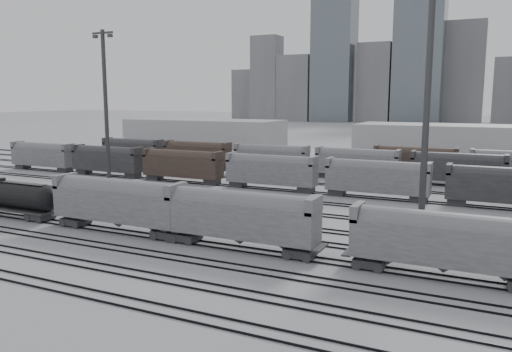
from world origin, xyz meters
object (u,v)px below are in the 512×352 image
at_px(hopper_car_c, 445,239).
at_px(light_mast_c, 427,105).
at_px(hopper_car_a, 118,200).
at_px(tank_car_b, 2,195).
at_px(hopper_car_b, 240,215).

distance_m(hopper_car_c, light_mast_c, 15.81).
height_order(hopper_car_a, light_mast_c, light_mast_c).
xyz_separation_m(tank_car_b, hopper_car_a, (18.52, 0.00, 0.92)).
bearing_deg(tank_car_b, light_mast_c, 12.98).
relative_size(tank_car_b, hopper_car_a, 1.15).
bearing_deg(light_mast_c, hopper_car_c, -73.93).
bearing_deg(hopper_car_b, hopper_car_a, 180.00).
bearing_deg(tank_car_b, hopper_car_a, 0.00).
relative_size(tank_car_b, hopper_car_b, 1.17).
height_order(hopper_car_b, light_mast_c, light_mast_c).
relative_size(hopper_car_a, hopper_car_c, 1.07).
relative_size(hopper_car_a, light_mast_c, 0.61).
bearing_deg(hopper_car_a, light_mast_c, 20.34).
height_order(tank_car_b, hopper_car_a, hopper_car_a).
distance_m(tank_car_b, light_mast_c, 51.48).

